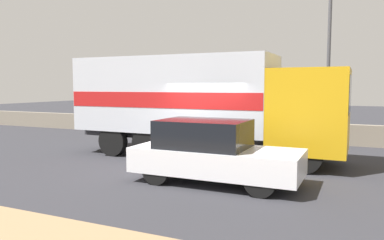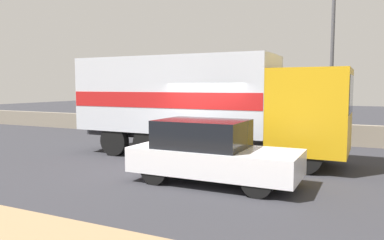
# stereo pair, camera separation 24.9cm
# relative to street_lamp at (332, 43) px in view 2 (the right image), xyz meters

# --- Properties ---
(ground_plane) EXTENTS (80.00, 80.00, 0.00)m
(ground_plane) POSITION_rel_street_lamp_xyz_m (-3.02, -6.22, -4.09)
(ground_plane) COLOR #2D2D33
(stone_wall_backdrop) EXTENTS (60.00, 0.35, 0.86)m
(stone_wall_backdrop) POSITION_rel_street_lamp_xyz_m (-3.02, 0.42, -3.66)
(stone_wall_backdrop) COLOR gray
(stone_wall_backdrop) RESTS_ON ground_plane
(street_lamp) EXTENTS (0.56, 0.28, 7.07)m
(street_lamp) POSITION_rel_street_lamp_xyz_m (0.00, 0.00, 0.00)
(street_lamp) COLOR #4C4C51
(street_lamp) RESTS_ON ground_plane
(box_truck) EXTENTS (9.01, 2.42, 3.38)m
(box_truck) POSITION_rel_street_lamp_xyz_m (-3.75, -4.37, -2.16)
(box_truck) COLOR gold
(box_truck) RESTS_ON ground_plane
(car_hatchback) EXTENTS (4.15, 1.70, 1.57)m
(car_hatchback) POSITION_rel_street_lamp_xyz_m (-2.09, -7.36, -3.31)
(car_hatchback) COLOR silver
(car_hatchback) RESTS_ON ground_plane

